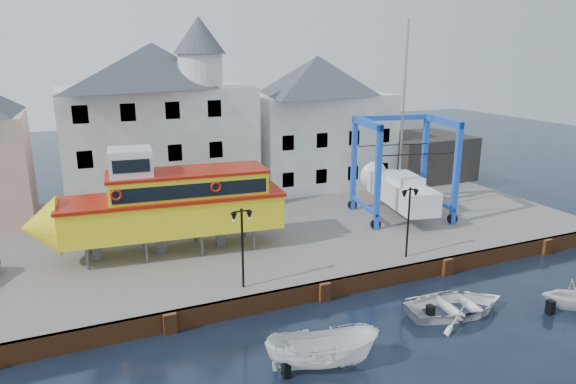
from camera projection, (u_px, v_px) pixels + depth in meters
name	position (u px, v px, depth m)	size (l,w,h in m)	color
ground	(324.00, 300.00, 26.85)	(140.00, 140.00, 0.00)	black
hardstanding	(253.00, 227.00, 36.44)	(44.00, 22.00, 1.00)	#68625E
quay_wall	(323.00, 291.00, 26.81)	(44.00, 0.47, 1.00)	brown
building_white_main	(159.00, 122.00, 39.28)	(14.00, 8.30, 14.00)	beige
building_white_right	(317.00, 121.00, 45.35)	(12.00, 8.00, 11.20)	beige
shed_dark	(420.00, 156.00, 48.39)	(8.00, 7.00, 4.00)	black
lamp_post_left	(242.00, 228.00, 25.26)	(1.12, 0.32, 4.20)	black
lamp_post_right	(409.00, 205.00, 29.11)	(1.12, 0.32, 4.20)	black
tour_boat	(159.00, 204.00, 29.75)	(14.87, 4.78, 6.36)	#59595E
travel_lift	(397.00, 183.00, 37.47)	(7.20, 9.32, 13.67)	blue
motorboat_a	(322.00, 367.00, 21.15)	(1.77, 4.70, 1.82)	white
motorboat_b	(456.00, 313.00, 25.54)	(3.74, 5.24, 1.09)	white
motorboat_c	(572.00, 308.00, 26.03)	(2.69, 3.12, 1.64)	white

